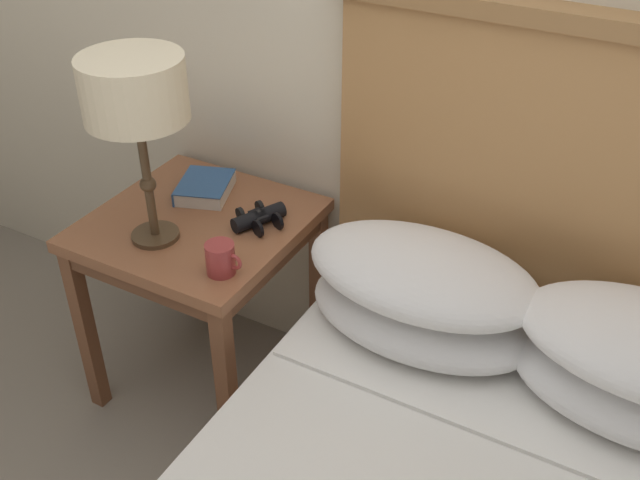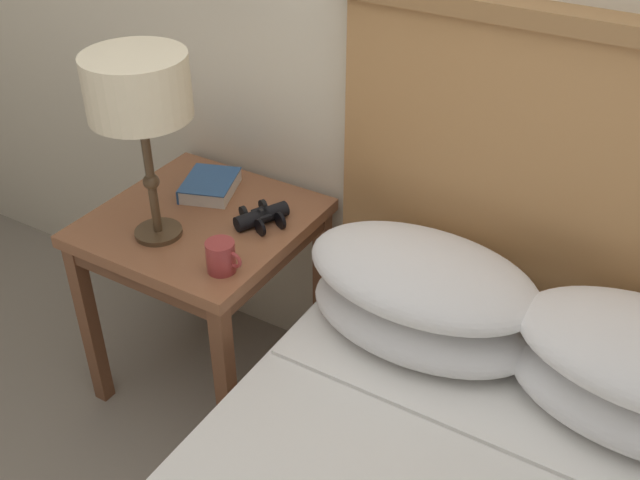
# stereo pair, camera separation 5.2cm
# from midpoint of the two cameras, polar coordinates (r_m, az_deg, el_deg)

# --- Properties ---
(nightstand) EXTENTS (0.58, 0.58, 0.63)m
(nightstand) POSITION_cam_midpoint_polar(r_m,az_deg,el_deg) (2.20, -9.86, -0.26)
(nightstand) COLOR brown
(nightstand) RESTS_ON ground_plane
(table_lamp) EXTENTS (0.26, 0.26, 0.51)m
(table_lamp) POSITION_cam_midpoint_polar(r_m,az_deg,el_deg) (1.91, -14.72, 10.68)
(table_lamp) COLOR #4C3823
(table_lamp) RESTS_ON nightstand
(book_on_nightstand) EXTENTS (0.20, 0.22, 0.04)m
(book_on_nightstand) POSITION_cam_midpoint_polar(r_m,az_deg,el_deg) (2.27, -9.45, 3.97)
(book_on_nightstand) COLOR silver
(book_on_nightstand) RESTS_ON nightstand
(binoculars_pair) EXTENTS (0.16, 0.16, 0.05)m
(binoculars_pair) POSITION_cam_midpoint_polar(r_m,az_deg,el_deg) (2.10, -5.37, 1.71)
(binoculars_pair) COLOR black
(binoculars_pair) RESTS_ON nightstand
(coffee_mug) EXTENTS (0.10, 0.08, 0.08)m
(coffee_mug) POSITION_cam_midpoint_polar(r_m,az_deg,el_deg) (1.91, -8.33, -1.42)
(coffee_mug) COLOR #993333
(coffee_mug) RESTS_ON nightstand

